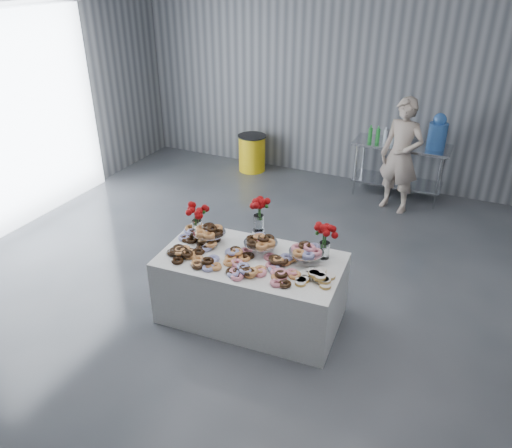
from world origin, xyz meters
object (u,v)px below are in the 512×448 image
Objects in this scene: prep_table at (400,160)px; person at (401,156)px; display_table at (251,288)px; trash_barrel at (252,153)px; water_jug at (438,133)px.

person is (0.08, -0.50, 0.26)m from prep_table.
display_table is at bearing -88.30° from person.
prep_table is 0.57m from person.
display_table is at bearing -64.58° from trash_barrel.
water_jug is at bearing 71.46° from display_table.
prep_table is 0.85× the size of person.
prep_table is at bearing 0.00° from trash_barrel.
trash_barrel is at bearing 180.00° from water_jug.
trash_barrel is (-2.65, -0.00, -0.28)m from prep_table.
trash_barrel is (-1.85, 3.88, -0.04)m from display_table.
person is 2.62× the size of trash_barrel.
display_table is 1.08× the size of person.
person reaches higher than display_table.
person reaches higher than water_jug.
person is at bearing 75.43° from display_table.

